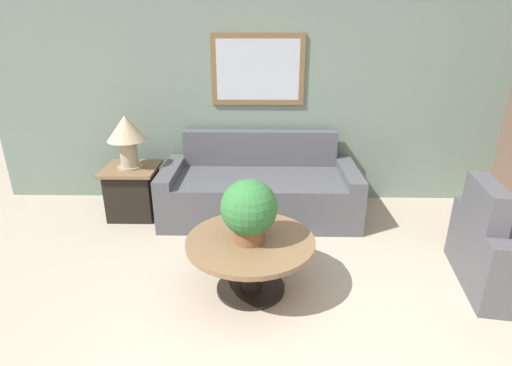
{
  "coord_description": "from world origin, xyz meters",
  "views": [
    {
      "loc": [
        -0.3,
        -1.96,
        2.04
      ],
      "look_at": [
        -0.36,
        1.61,
        0.64
      ],
      "focal_mm": 28.0,
      "sensor_mm": 36.0,
      "label": 1
    }
  ],
  "objects_px": {
    "couch_main": "(260,191)",
    "potted_plant_on_table": "(249,210)",
    "side_table": "(133,191)",
    "table_lamp": "(126,134)",
    "coffee_table": "(250,254)"
  },
  "relations": [
    {
      "from": "coffee_table",
      "to": "potted_plant_on_table",
      "type": "relative_size",
      "value": 2.03
    },
    {
      "from": "table_lamp",
      "to": "coffee_table",
      "type": "bearing_deg",
      "value": -45.44
    },
    {
      "from": "potted_plant_on_table",
      "to": "couch_main",
      "type": "bearing_deg",
      "value": 87.32
    },
    {
      "from": "coffee_table",
      "to": "side_table",
      "type": "relative_size",
      "value": 1.74
    },
    {
      "from": "coffee_table",
      "to": "side_table",
      "type": "distance_m",
      "value": 1.97
    },
    {
      "from": "side_table",
      "to": "table_lamp",
      "type": "relative_size",
      "value": 1.02
    },
    {
      "from": "coffee_table",
      "to": "table_lamp",
      "type": "height_order",
      "value": "table_lamp"
    },
    {
      "from": "couch_main",
      "to": "table_lamp",
      "type": "xyz_separation_m",
      "value": [
        -1.44,
        -0.02,
        0.67
      ]
    },
    {
      "from": "coffee_table",
      "to": "potted_plant_on_table",
      "type": "xyz_separation_m",
      "value": [
        -0.01,
        -0.02,
        0.4
      ]
    },
    {
      "from": "couch_main",
      "to": "potted_plant_on_table",
      "type": "height_order",
      "value": "potted_plant_on_table"
    },
    {
      "from": "potted_plant_on_table",
      "to": "table_lamp",
      "type": "bearing_deg",
      "value": 133.95
    },
    {
      "from": "couch_main",
      "to": "potted_plant_on_table",
      "type": "distance_m",
      "value": 1.52
    },
    {
      "from": "side_table",
      "to": "potted_plant_on_table",
      "type": "distance_m",
      "value": 2.03
    },
    {
      "from": "potted_plant_on_table",
      "to": "coffee_table",
      "type": "bearing_deg",
      "value": 68.98
    },
    {
      "from": "side_table",
      "to": "potted_plant_on_table",
      "type": "bearing_deg",
      "value": -46.05
    }
  ]
}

